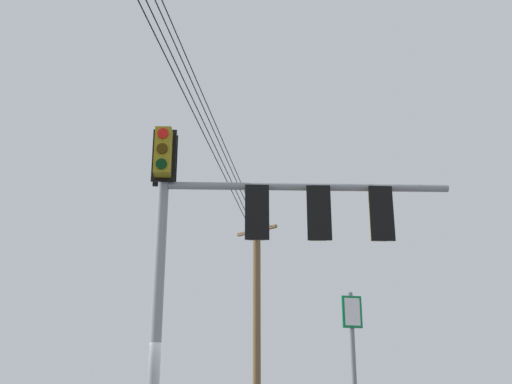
% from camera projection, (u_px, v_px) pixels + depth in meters
% --- Properties ---
extents(signal_mast_assembly, '(5.25, 2.66, 6.43)m').
position_uv_depth(signal_mast_assembly, '(235.00, 223.00, 11.52)').
color(signal_mast_assembly, gray).
rests_on(signal_mast_assembly, ground).
extents(utility_pole_wooden, '(2.02, 0.83, 9.18)m').
position_uv_depth(utility_pole_wooden, '(257.00, 319.00, 24.82)').
color(utility_pole_wooden, brown).
rests_on(utility_pole_wooden, ground).
extents(overhead_wire_span, '(7.78, 30.19, 1.13)m').
position_uv_depth(overhead_wire_span, '(151.00, 1.00, 11.37)').
color(overhead_wire_span, black).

